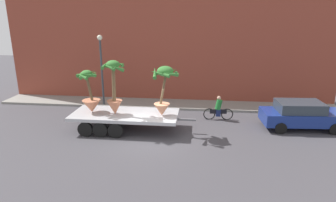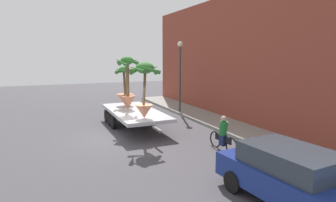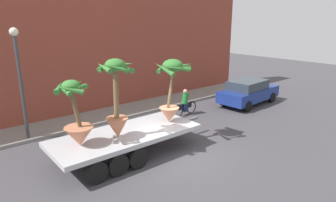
# 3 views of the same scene
# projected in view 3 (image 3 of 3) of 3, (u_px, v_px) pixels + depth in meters

# --- Properties ---
(ground_plane) EXTENTS (60.00, 60.00, 0.00)m
(ground_plane) POSITION_uv_depth(u_px,v_px,m) (178.00, 153.00, 12.09)
(ground_plane) COLOR #423F44
(sidewalk) EXTENTS (24.00, 2.20, 0.15)m
(sidewalk) POSITION_uv_depth(u_px,v_px,m) (106.00, 115.00, 16.59)
(sidewalk) COLOR gray
(sidewalk) RESTS_ON ground
(building_facade) EXTENTS (24.00, 1.20, 7.71)m
(building_facade) POSITION_uv_depth(u_px,v_px,m) (88.00, 45.00, 16.82)
(building_facade) COLOR brown
(building_facade) RESTS_ON ground
(flatbed_trailer) EXTENTS (6.92, 2.52, 0.98)m
(flatbed_trailer) POSITION_uv_depth(u_px,v_px,m) (121.00, 139.00, 11.56)
(flatbed_trailer) COLOR #B7BABF
(flatbed_trailer) RESTS_ON ground
(potted_palm_rear) EXTENTS (1.52, 1.52, 2.73)m
(potted_palm_rear) POSITION_uv_depth(u_px,v_px,m) (171.00, 87.00, 12.48)
(potted_palm_rear) COLOR tan
(potted_palm_rear) RESTS_ON flatbed_trailer
(potted_palm_middle) EXTENTS (1.26, 1.42, 2.99)m
(potted_palm_middle) POSITION_uv_depth(u_px,v_px,m) (117.00, 100.00, 10.80)
(potted_palm_middle) COLOR #C17251
(potted_palm_middle) RESTS_ON flatbed_trailer
(potted_palm_front) EXTENTS (1.28, 1.25, 2.40)m
(potted_palm_front) POSITION_uv_depth(u_px,v_px,m) (77.00, 120.00, 10.21)
(potted_palm_front) COLOR #C17251
(potted_palm_front) RESTS_ON flatbed_trailer
(cyclist) EXTENTS (1.84, 0.37, 1.54)m
(cyclist) POSITION_uv_depth(u_px,v_px,m) (185.00, 104.00, 16.69)
(cyclist) COLOR black
(cyclist) RESTS_ON ground
(parked_car) EXTENTS (4.60, 2.18, 1.58)m
(parked_car) POSITION_uv_depth(u_px,v_px,m) (248.00, 92.00, 18.77)
(parked_car) COLOR navy
(parked_car) RESTS_ON ground
(street_lamp) EXTENTS (0.36, 0.36, 4.83)m
(street_lamp) POSITION_uv_depth(u_px,v_px,m) (19.00, 70.00, 12.49)
(street_lamp) COLOR #383D42
(street_lamp) RESTS_ON sidewalk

